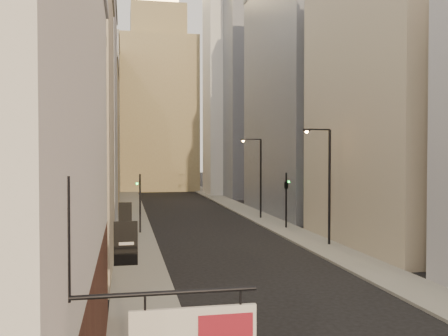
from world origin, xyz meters
TOP-DOWN VIEW (x-y plane):
  - sidewalk_left at (-6.50, 55.00)m, footprint 3.00×140.00m
  - sidewalk_right at (6.50, 55.00)m, footprint 3.00×140.00m
  - left_bldg_beige at (-12.00, 26.00)m, footprint 8.00×12.00m
  - left_bldg_grey at (-12.00, 42.00)m, footprint 8.00×16.00m
  - left_bldg_tan at (-12.00, 60.00)m, footprint 8.00×18.00m
  - left_bldg_wingrid at (-12.00, 80.00)m, footprint 8.00×20.00m
  - right_bldg_beige at (12.00, 30.00)m, footprint 8.00×16.00m
  - right_bldg_wingrid at (12.00, 50.00)m, footprint 8.00×20.00m
  - highrise at (18.00, 78.00)m, footprint 21.00×23.00m
  - clock_tower at (-1.00, 92.00)m, footprint 14.00×14.00m
  - white_tower at (10.00, 78.00)m, footprint 8.00×8.00m
  - streetlamp_mid at (6.91, 30.39)m, footprint 2.21×0.49m
  - streetlamp_far at (6.14, 46.02)m, footprint 2.16×0.32m
  - traffic_light_left at (-6.06, 38.64)m, footprint 0.54×0.41m
  - traffic_light_right at (6.71, 38.92)m, footprint 0.67×0.67m

SIDE VIEW (x-z plane):
  - sidewalk_left at x=-6.50m, z-range 0.00..0.15m
  - sidewalk_right at x=6.50m, z-range 0.00..0.15m
  - traffic_light_left at x=-6.06m, z-range 0.92..5.92m
  - traffic_light_right at x=6.71m, z-range 1.31..6.31m
  - streetlamp_far at x=6.14m, z-range 0.58..8.81m
  - streetlamp_mid at x=6.91m, z-range 0.60..9.05m
  - left_bldg_beige at x=-12.00m, z-range 0.00..16.00m
  - left_bldg_tan at x=-12.00m, z-range 0.00..17.00m
  - left_bldg_grey at x=-12.00m, z-range 0.00..20.00m
  - right_bldg_beige at x=12.00m, z-range 0.00..20.00m
  - left_bldg_wingrid at x=-12.00m, z-range 0.00..24.00m
  - right_bldg_wingrid at x=12.00m, z-range 0.00..26.00m
  - clock_tower at x=-1.00m, z-range -4.82..40.08m
  - white_tower at x=10.00m, z-range -2.14..39.36m
  - highrise at x=18.00m, z-range 0.06..51.26m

